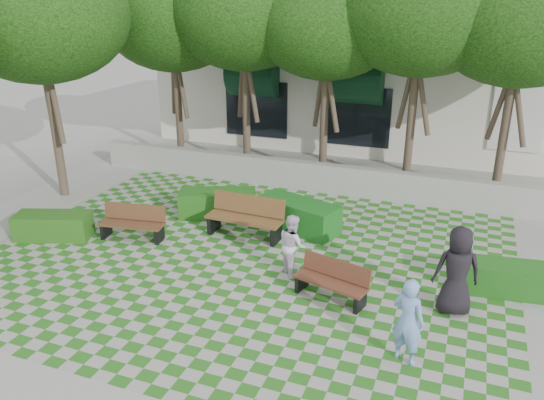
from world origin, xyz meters
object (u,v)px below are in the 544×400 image
at_px(hedge_midleft, 218,203).
at_px(person_blue, 408,321).
at_px(hedge_east, 508,278).
at_px(bench_east, 332,281).
at_px(bench_mid, 246,217).
at_px(hedge_west, 53,226).
at_px(person_white, 292,245).
at_px(person_dark, 457,271).
at_px(bench_west, 133,223).
at_px(hedge_midright, 298,215).

bearing_deg(hedge_midleft, person_blue, -38.32).
xyz_separation_m(hedge_east, hedge_midleft, (-7.47, 1.56, 0.05)).
relative_size(bench_east, bench_mid, 0.80).
bearing_deg(hedge_west, hedge_east, 6.64).
height_order(bench_east, person_white, person_white).
bearing_deg(person_blue, person_dark, -89.00).
bearing_deg(person_dark, person_white, -20.20).
xyz_separation_m(bench_mid, bench_west, (-2.61, -1.16, -0.09)).
relative_size(bench_mid, bench_west, 1.18).
xyz_separation_m(hedge_midright, person_white, (0.66, -2.36, 0.31)).
bearing_deg(hedge_west, hedge_midright, 26.06).
relative_size(hedge_midleft, person_dark, 1.17).
xyz_separation_m(person_blue, person_white, (-2.76, 2.17, -0.08)).
relative_size(bench_west, person_white, 1.22).
distance_m(hedge_midright, hedge_west, 6.28).
bearing_deg(hedge_midright, person_blue, -52.92).
xyz_separation_m(bench_west, hedge_west, (-1.92, -0.71, -0.09)).
relative_size(hedge_east, hedge_midright, 0.82).
bearing_deg(bench_east, bench_west, -175.36).
bearing_deg(person_blue, bench_mid, -18.09).
bearing_deg(person_dark, hedge_east, -145.49).
bearing_deg(bench_west, hedge_midleft, 48.38).
distance_m(hedge_midleft, person_white, 3.89).
relative_size(bench_east, bench_west, 0.94).
height_order(bench_mid, hedge_midleft, bench_mid).
bearing_deg(hedge_west, bench_west, 20.26).
relative_size(bench_west, hedge_west, 0.92).
distance_m(hedge_midleft, person_blue, 7.41).
xyz_separation_m(bench_mid, person_blue, (4.53, -3.64, 0.28)).
bearing_deg(person_dark, hedge_midright, -48.05).
xyz_separation_m(hedge_midright, hedge_west, (-5.64, -2.76, -0.06)).
relative_size(bench_east, person_white, 1.15).
xyz_separation_m(hedge_midright, person_blue, (3.42, -4.53, 0.39)).
distance_m(bench_east, hedge_midright, 3.51).
xyz_separation_m(hedge_midleft, hedge_west, (-3.26, -2.82, -0.04)).
bearing_deg(hedge_east, hedge_midleft, 168.17).
bearing_deg(bench_mid, person_white, -37.22).
distance_m(bench_east, bench_mid, 3.58).
xyz_separation_m(bench_east, person_dark, (2.34, 0.36, 0.51)).
relative_size(hedge_midleft, person_blue, 1.35).
relative_size(bench_east, hedge_west, 0.87).
distance_m(bench_east, person_white, 1.32).
bearing_deg(hedge_midleft, bench_east, -36.91).
height_order(bench_east, hedge_west, bench_east).
height_order(bench_mid, hedge_west, bench_mid).
bearing_deg(hedge_east, person_white, -169.19).
xyz_separation_m(bench_east, person_white, (-1.09, 0.69, 0.32)).
bearing_deg(hedge_east, person_blue, -118.94).
relative_size(hedge_midleft, hedge_west, 1.13).
relative_size(bench_east, person_dark, 0.90).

